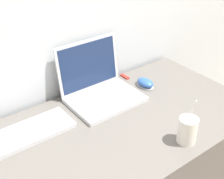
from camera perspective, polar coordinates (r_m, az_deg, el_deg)
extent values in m
cube|color=silver|center=(1.52, -1.19, -1.88)|extent=(0.34, 0.25, 0.02)
cube|color=gray|center=(1.52, -1.61, -1.21)|extent=(0.30, 0.14, 0.00)
cube|color=silver|center=(1.55, -4.37, 4.56)|extent=(0.34, 0.05, 0.25)
cube|color=#19284C|center=(1.55, -4.25, 4.51)|extent=(0.32, 0.04, 0.22)
cylinder|color=silver|center=(1.29, 13.62, -7.27)|extent=(0.08, 0.08, 0.11)
cylinder|color=black|center=(1.26, 13.91, -5.41)|extent=(0.07, 0.07, 0.01)
cylinder|color=white|center=(1.26, 14.10, -4.83)|extent=(0.02, 0.03, 0.16)
ellipsoid|color=#B2B2B7|center=(1.65, 6.06, 0.73)|extent=(0.07, 0.11, 0.01)
ellipsoid|color=#2D569E|center=(1.64, 6.10, 1.27)|extent=(0.07, 0.10, 0.04)
cube|color=silver|center=(1.36, -14.74, -7.53)|extent=(0.36, 0.16, 0.02)
cube|color=#B2261E|center=(1.73, 2.35, 2.38)|extent=(0.02, 0.06, 0.01)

